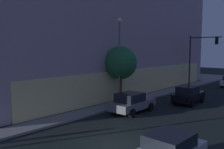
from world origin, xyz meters
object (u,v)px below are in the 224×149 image
at_px(street_lamp_sidewalk, 119,50).
at_px(sidewalk_tree, 120,63).
at_px(car_grey, 132,102).
at_px(car_black, 188,95).
at_px(modern_building, 65,22).
at_px(traffic_light_far_corner, 199,52).

distance_m(street_lamp_sidewalk, sidewalk_tree, 1.54).
bearing_deg(car_grey, car_black, -17.66).
distance_m(modern_building, car_black, 21.12).
xyz_separation_m(traffic_light_far_corner, car_grey, (-16.97, -1.52, -3.98)).
height_order(traffic_light_far_corner, sidewalk_tree, traffic_light_far_corner).
bearing_deg(sidewalk_tree, car_black, -50.79).
relative_size(modern_building, car_grey, 7.66).
distance_m(street_lamp_sidewalk, car_black, 7.98).
bearing_deg(traffic_light_far_corner, modern_building, 123.25).
bearing_deg(street_lamp_sidewalk, modern_building, 70.81).
distance_m(sidewalk_tree, car_grey, 4.87).
distance_m(traffic_light_far_corner, car_grey, 17.50).
xyz_separation_m(street_lamp_sidewalk, sidewalk_tree, (0.79, 0.52, -1.22)).
height_order(modern_building, sidewalk_tree, modern_building).
distance_m(car_grey, car_black, 6.68).
xyz_separation_m(modern_building, street_lamp_sidewalk, (-5.16, -14.82, -4.09)).
xyz_separation_m(traffic_light_far_corner, street_lamp_sidewalk, (-15.55, 1.03, 0.31)).
relative_size(car_grey, car_black, 1.06).
height_order(modern_building, street_lamp_sidewalk, modern_building).
height_order(modern_building, car_grey, modern_building).
xyz_separation_m(traffic_light_far_corner, car_black, (-10.60, -3.55, -3.96)).
bearing_deg(modern_building, car_grey, -110.74).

